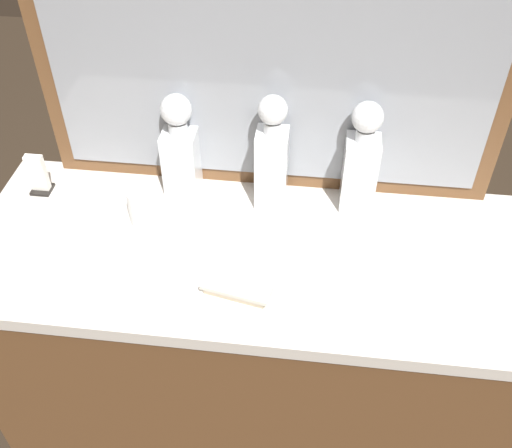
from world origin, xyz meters
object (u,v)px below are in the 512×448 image
at_px(crystal_decanter_left, 360,166).
at_px(napkin_holder, 38,176).
at_px(crystal_decanter_front, 181,153).
at_px(crystal_tumbler_front, 144,207).
at_px(silver_brush_far_right, 237,289).
at_px(crystal_decanter_rear, 272,162).

bearing_deg(crystal_decanter_left, napkin_holder, -176.75).
height_order(crystal_decanter_front, crystal_decanter_left, crystal_decanter_left).
bearing_deg(crystal_decanter_left, crystal_tumbler_front, -166.26).
bearing_deg(crystal_tumbler_front, crystal_decanter_left, 13.74).
xyz_separation_m(crystal_decanter_front, napkin_holder, (-0.36, -0.06, -0.06)).
distance_m(crystal_decanter_front, crystal_decanter_left, 0.45).
height_order(crystal_decanter_left, silver_brush_far_right, crystal_decanter_left).
xyz_separation_m(crystal_decanter_rear, napkin_holder, (-0.60, -0.03, -0.08)).
relative_size(crystal_decanter_left, crystal_decanter_rear, 0.97).
relative_size(crystal_tumbler_front, napkin_holder, 0.86).
distance_m(crystal_decanter_left, napkin_holder, 0.81).
distance_m(silver_brush_far_right, napkin_holder, 0.62).
distance_m(crystal_decanter_left, crystal_tumbler_front, 0.53).
xyz_separation_m(crystal_decanter_left, napkin_holder, (-0.81, -0.05, -0.07)).
xyz_separation_m(silver_brush_far_right, napkin_holder, (-0.55, 0.29, 0.03)).
bearing_deg(crystal_decanter_rear, napkin_holder, -176.91).
xyz_separation_m(crystal_decanter_left, silver_brush_far_right, (-0.26, -0.33, -0.11)).
xyz_separation_m(crystal_decanter_front, silver_brush_far_right, (0.19, -0.34, -0.10)).
height_order(crystal_decanter_front, crystal_decanter_rear, crystal_decanter_rear).
bearing_deg(silver_brush_far_right, crystal_tumbler_front, 141.02).
bearing_deg(crystal_decanter_front, crystal_decanter_rear, -6.03).
bearing_deg(silver_brush_far_right, crystal_decanter_left, 52.37).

